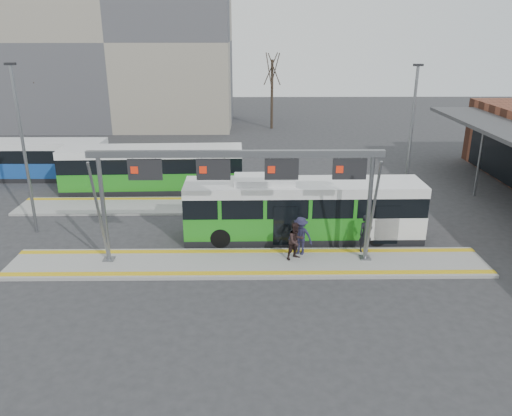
{
  "coord_description": "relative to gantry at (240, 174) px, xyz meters",
  "views": [
    {
      "loc": [
        0.12,
        -20.87,
        10.34
      ],
      "look_at": [
        0.41,
        3.0,
        1.71
      ],
      "focal_mm": 35.0,
      "sensor_mm": 36.0,
      "label": 1
    }
  ],
  "objects": [
    {
      "name": "tree_left",
      "position": [
        -3.63,
        31.53,
        1.08
      ],
      "size": [
        1.4,
        1.4,
        7.09
      ],
      "color": "#382B21",
      "rests_on": "ground"
    },
    {
      "name": "tree_mid",
      "position": [
        2.84,
        33.17,
        1.93
      ],
      "size": [
        1.4,
        1.4,
        8.22
      ],
      "color": "#382B21",
      "rests_on": "ground"
    },
    {
      "name": "ground",
      "position": [
        0.35,
        -0.25,
        -4.3
      ],
      "size": [
        120.0,
        120.0,
        0.0
      ],
      "primitive_type": "plane",
      "color": "#2D2D30",
      "rests_on": "ground"
    },
    {
      "name": "lamp_west",
      "position": [
        -11.05,
        3.87,
        0.34
      ],
      "size": [
        0.5,
        0.25,
        8.79
      ],
      "color": "slate",
      "rests_on": "ground"
    },
    {
      "name": "passenger_a",
      "position": [
        5.98,
        0.85,
        -3.23
      ],
      "size": [
        0.76,
        0.59,
        1.84
      ],
      "primitive_type": "imported",
      "rotation": [
        0.0,
        0.0,
        0.25
      ],
      "color": "black",
      "rests_on": "platform_main"
    },
    {
      "name": "passenger_c",
      "position": [
        2.84,
        0.59,
        -3.22
      ],
      "size": [
        1.39,
        1.18,
        1.87
      ],
      "primitive_type": "imported",
      "rotation": [
        0.0,
        0.0,
        -0.49
      ],
      "color": "#201F39",
      "rests_on": "platform_main"
    },
    {
      "name": "bg_bus_blue",
      "position": [
        -15.37,
        14.03,
        -2.91
      ],
      "size": [
        10.77,
        2.48,
        2.8
      ],
      "rotation": [
        0.0,
        0.0,
        -0.01
      ],
      "color": "black",
      "rests_on": "ground"
    },
    {
      "name": "tactile_second",
      "position": [
        -3.65,
        8.9,
        -4.14
      ],
      "size": [
        20.0,
        0.35,
        0.02
      ],
      "color": "gold",
      "rests_on": "platform_second"
    },
    {
      "name": "passenger_b",
      "position": [
        2.57,
        0.07,
        -3.25
      ],
      "size": [
        1.1,
        1.04,
        1.8
      ],
      "primitive_type": "imported",
      "rotation": [
        0.0,
        0.0,
        0.57
      ],
      "color": "black",
      "rests_on": "platform_main"
    },
    {
      "name": "platform_main",
      "position": [
        0.35,
        -0.25,
        -4.22
      ],
      "size": [
        22.0,
        3.0,
        0.15
      ],
      "primitive_type": "cube",
      "color": "gray",
      "rests_on": "ground"
    },
    {
      "name": "tactile_main",
      "position": [
        0.35,
        -0.25,
        -4.14
      ],
      "size": [
        22.0,
        2.65,
        0.02
      ],
      "color": "gold",
      "rests_on": "platform_main"
    },
    {
      "name": "hero_bus",
      "position": [
        3.15,
        2.94,
        -2.78
      ],
      "size": [
        12.11,
        2.68,
        3.32
      ],
      "rotation": [
        0.0,
        0.0,
        0.01
      ],
      "color": "black",
      "rests_on": "ground"
    },
    {
      "name": "tree_far",
      "position": [
        -20.85,
        30.68,
        2.68
      ],
      "size": [
        1.4,
        1.4,
        9.21
      ],
      "color": "#382B21",
      "rests_on": "ground"
    },
    {
      "name": "platform_second",
      "position": [
        -3.65,
        7.75,
        -4.22
      ],
      "size": [
        20.0,
        3.0,
        0.15
      ],
      "primitive_type": "cube",
      "color": "gray",
      "rests_on": "ground"
    },
    {
      "name": "apartment_block",
      "position": [
        -13.65,
        35.75,
        4.91
      ],
      "size": [
        24.5,
        12.5,
        18.4
      ],
      "color": "gray",
      "rests_on": "ground"
    },
    {
      "name": "bg_bus_green",
      "position": [
        -6.03,
        11.06,
        -2.83
      ],
      "size": [
        11.96,
        2.91,
        2.97
      ],
      "rotation": [
        0.0,
        0.0,
        0.03
      ],
      "color": "black",
      "rests_on": "ground"
    },
    {
      "name": "gantry",
      "position": [
        0.0,
        0.0,
        0.0
      ],
      "size": [
        13.0,
        1.68,
        5.2
      ],
      "color": "slate",
      "rests_on": "platform_main"
    },
    {
      "name": "lamp_east",
      "position": [
        9.44,
        6.29,
        0.22
      ],
      "size": [
        0.5,
        0.25,
        8.56
      ],
      "color": "slate",
      "rests_on": "ground"
    }
  ]
}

